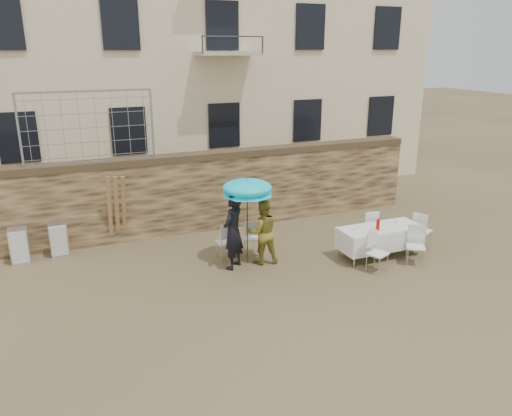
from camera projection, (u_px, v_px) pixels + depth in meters
name	position (u px, v px, depth m)	size (l,w,h in m)	color
ground	(279.00, 306.00, 10.16)	(80.00, 80.00, 0.00)	brown
stone_wall	(206.00, 192.00, 14.22)	(13.00, 0.50, 2.20)	brown
chain_link_fence	(89.00, 128.00, 12.52)	(3.20, 0.06, 1.80)	gray
man_suit	(233.00, 231.00, 11.67)	(0.67, 0.44, 1.84)	black
woman_dress	(263.00, 232.00, 11.98)	(0.78, 0.61, 1.60)	gold
umbrella	(247.00, 190.00, 11.62)	(1.22, 1.22, 1.96)	#3F3F44
couple_chair_left	(226.00, 241.00, 12.29)	(0.48, 0.48, 0.96)	white
couple_chair_right	(252.00, 237.00, 12.54)	(0.48, 0.48, 0.96)	white
banquet_table	(381.00, 229.00, 12.39)	(2.10, 0.85, 0.78)	white
soda_bottle	(378.00, 225.00, 12.13)	(0.09, 0.09, 0.26)	red
table_chair_front_left	(378.00, 253.00, 11.59)	(0.48, 0.48, 0.96)	white
table_chair_front_right	(416.00, 246.00, 11.99)	(0.48, 0.48, 0.96)	white
table_chair_back	(368.00, 227.00, 13.24)	(0.48, 0.48, 0.96)	white
table_chair_side	(422.00, 229.00, 13.06)	(0.48, 0.48, 0.96)	white
chair_stack_left	(20.00, 243.00, 12.20)	(0.46, 0.47, 0.92)	white
chair_stack_right	(59.00, 238.00, 12.53)	(0.46, 0.40, 0.92)	white
wood_planks	(122.00, 209.00, 13.01)	(0.70, 0.20, 2.00)	#A37749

